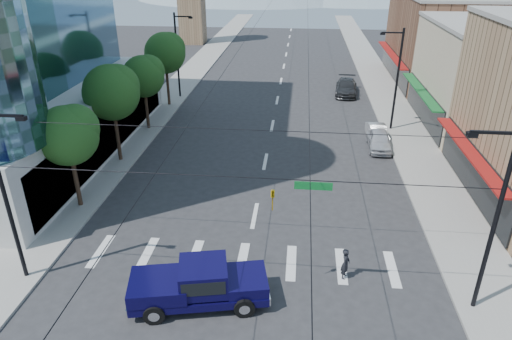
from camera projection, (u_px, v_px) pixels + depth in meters
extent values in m
plane|color=#28282B|center=(242.00, 278.00, 22.86)|extent=(160.00, 160.00, 0.00)
cube|color=gray|center=(190.00, 74.00, 59.69)|extent=(4.00, 120.00, 0.15)
cube|color=gray|center=(377.00, 79.00, 57.53)|extent=(4.00, 120.00, 0.15)
cube|color=tan|center=(499.00, 78.00, 40.56)|extent=(12.00, 14.00, 9.00)
cube|color=brown|center=(449.00, 40.00, 54.66)|extent=(12.00, 18.00, 10.00)
cylinder|color=black|center=(75.00, 175.00, 28.24)|extent=(0.28, 0.28, 4.55)
sphere|color=#224517|center=(68.00, 136.00, 27.10)|extent=(3.64, 3.64, 3.64)
sphere|color=#224517|center=(75.00, 128.00, 27.16)|extent=(2.86, 2.86, 2.86)
cylinder|color=black|center=(117.00, 130.00, 34.38)|extent=(0.28, 0.28, 5.11)
sphere|color=#224517|center=(111.00, 93.00, 33.10)|extent=(4.09, 4.09, 4.09)
sphere|color=#224517|center=(117.00, 86.00, 33.16)|extent=(3.21, 3.21, 3.21)
cylinder|color=black|center=(146.00, 105.00, 40.76)|extent=(0.28, 0.28, 4.55)
sphere|color=#224517|center=(143.00, 76.00, 39.62)|extent=(3.64, 3.64, 3.64)
sphere|color=#224517|center=(148.00, 71.00, 39.68)|extent=(2.86, 2.86, 2.86)
cylinder|color=black|center=(167.00, 82.00, 46.90)|extent=(0.28, 0.28, 5.11)
sphere|color=#224517|center=(165.00, 53.00, 45.62)|extent=(4.09, 4.09, 4.09)
sphere|color=#224517|center=(169.00, 48.00, 45.68)|extent=(3.21, 3.21, 3.21)
cylinder|color=black|center=(6.00, 199.00, 20.97)|extent=(0.20, 0.20, 9.00)
cylinder|color=black|center=(494.00, 225.00, 19.02)|extent=(0.20, 0.20, 9.00)
cylinder|color=black|center=(238.00, 177.00, 19.25)|extent=(21.60, 0.04, 0.04)
imported|color=gold|center=(273.00, 200.00, 19.58)|extent=(0.16, 0.20, 1.00)
cube|color=#0C6626|center=(313.00, 186.00, 19.07)|extent=(1.60, 0.06, 0.35)
cylinder|color=black|center=(177.00, 56.00, 48.70)|extent=(0.20, 0.20, 9.00)
cube|color=black|center=(183.00, 17.00, 46.82)|extent=(1.80, 0.12, 0.12)
cube|color=black|center=(191.00, 18.00, 46.79)|extent=(0.40, 0.25, 0.18)
cylinder|color=black|center=(397.00, 81.00, 39.60)|extent=(0.20, 0.20, 9.00)
cube|color=black|center=(393.00, 33.00, 37.89)|extent=(1.80, 0.12, 0.12)
cube|color=black|center=(383.00, 34.00, 38.00)|extent=(0.40, 0.25, 0.18)
cube|color=#0B073A|center=(199.00, 292.00, 21.04)|extent=(6.56, 3.51, 0.40)
cube|color=#0B073A|center=(247.00, 281.00, 21.06)|extent=(2.22, 2.48, 0.62)
cube|color=#0B073A|center=(203.00, 276.00, 20.66)|extent=(2.54, 2.50, 1.25)
cube|color=black|center=(203.00, 274.00, 20.61)|extent=(2.33, 2.48, 0.68)
cube|color=#0B073A|center=(159.00, 286.00, 20.64)|extent=(3.02, 2.76, 0.74)
cube|color=silver|center=(266.00, 287.00, 21.34)|extent=(0.58, 2.13, 0.40)
cube|color=silver|center=(131.00, 297.00, 20.73)|extent=(0.58, 2.13, 0.34)
cylinder|color=black|center=(244.00, 307.00, 20.34)|extent=(1.00, 0.53, 0.95)
cylinder|color=black|center=(240.00, 276.00, 22.26)|extent=(1.00, 0.53, 0.95)
cylinder|color=black|center=(154.00, 314.00, 19.95)|extent=(1.00, 0.53, 0.95)
cylinder|color=black|center=(158.00, 282.00, 21.87)|extent=(1.00, 0.53, 0.95)
imported|color=black|center=(345.00, 264.00, 22.57)|extent=(0.57, 0.71, 1.67)
imported|color=silver|center=(379.00, 140.00, 37.37)|extent=(1.92, 4.48, 1.51)
imported|color=silver|center=(377.00, 133.00, 39.00)|extent=(1.68, 4.13, 1.33)
imported|color=#2E2E30|center=(346.00, 87.00, 51.37)|extent=(2.83, 5.89, 1.65)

